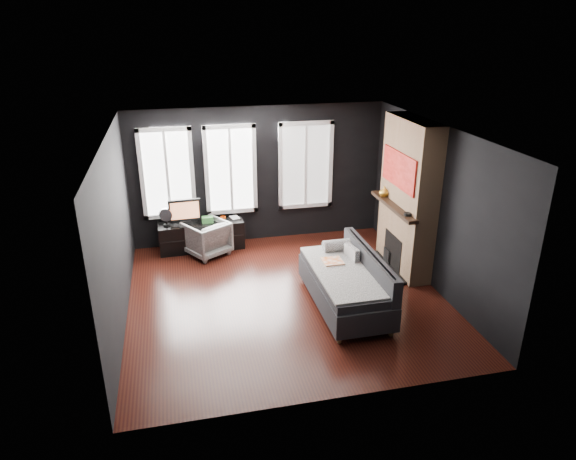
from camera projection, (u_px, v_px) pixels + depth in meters
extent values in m
plane|color=black|center=(286.00, 297.00, 8.37)|extent=(5.00, 5.00, 0.00)
plane|color=white|center=(286.00, 132.00, 7.35)|extent=(5.00, 5.00, 0.00)
cube|color=black|center=(258.00, 175.00, 10.12)|extent=(5.00, 0.02, 2.70)
cube|color=black|center=(116.00, 234.00, 7.35)|extent=(0.02, 5.00, 2.70)
cube|color=black|center=(435.00, 208.00, 8.37)|extent=(0.02, 5.00, 2.70)
cube|color=gray|center=(352.00, 257.00, 8.25)|extent=(0.14, 0.38, 0.37)
imported|color=white|center=(207.00, 236.00, 9.77)|extent=(0.96, 0.95, 0.74)
imported|color=#C54207|center=(223.00, 218.00, 9.98)|extent=(0.12, 0.10, 0.11)
imported|color=#B7AC91|center=(231.00, 213.00, 10.07)|extent=(0.16, 0.06, 0.22)
cube|color=#337632|center=(207.00, 220.00, 9.90)|extent=(0.22, 0.14, 0.12)
imported|color=gold|center=(384.00, 192.00, 9.24)|extent=(0.19, 0.20, 0.18)
cylinder|color=black|center=(408.00, 214.00, 8.36)|extent=(0.16, 0.16, 0.04)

